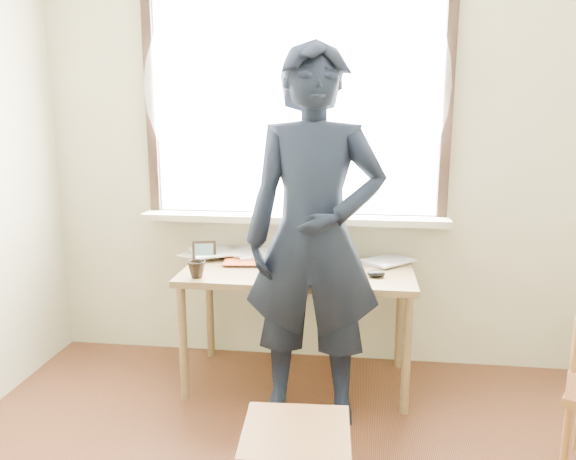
# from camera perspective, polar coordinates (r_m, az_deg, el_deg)

# --- Properties ---
(room_shell) EXTENTS (3.52, 4.02, 2.61)m
(room_shell) POSITION_cam_1_polar(r_m,az_deg,el_deg) (1.62, -0.41, 14.19)
(room_shell) COLOR beige
(room_shell) RESTS_ON ground
(desk) EXTENTS (1.29, 0.65, 0.69)m
(desk) POSITION_cam_1_polar(r_m,az_deg,el_deg) (3.20, 1.03, -5.20)
(desk) COLOR brown
(desk) RESTS_ON ground
(laptop) EXTENTS (0.31, 0.25, 0.21)m
(laptop) POSITION_cam_1_polar(r_m,az_deg,el_deg) (3.12, 2.61, -3.33)
(laptop) COLOR black
(laptop) RESTS_ON desk
(mug_white) EXTENTS (0.19, 0.19, 0.11)m
(mug_white) POSITION_cam_1_polar(r_m,az_deg,el_deg) (3.36, 0.47, -2.14)
(mug_white) COLOR white
(mug_white) RESTS_ON desk
(mug_dark) EXTENTS (0.12, 0.12, 0.09)m
(mug_dark) POSITION_cam_1_polar(r_m,az_deg,el_deg) (3.05, -9.26, -3.96)
(mug_dark) COLOR black
(mug_dark) RESTS_ON desk
(mouse) EXTENTS (0.10, 0.07, 0.04)m
(mouse) POSITION_cam_1_polar(r_m,az_deg,el_deg) (3.06, 8.94, -4.40)
(mouse) COLOR black
(mouse) RESTS_ON desk
(desk_clutter) EXTENTS (0.77, 0.49, 0.04)m
(desk_clutter) POSITION_cam_1_polar(r_m,az_deg,el_deg) (3.39, -2.86, -2.58)
(desk_clutter) COLOR white
(desk_clutter) RESTS_ON desk
(book_a) EXTENTS (0.27, 0.31, 0.02)m
(book_a) POSITION_cam_1_polar(r_m,az_deg,el_deg) (3.48, -5.75, -2.37)
(book_a) COLOR white
(book_a) RESTS_ON desk
(book_b) EXTENTS (0.34, 0.34, 0.02)m
(book_b) POSITION_cam_1_polar(r_m,az_deg,el_deg) (3.41, 8.94, -2.80)
(book_b) COLOR white
(book_b) RESTS_ON desk
(picture_frame) EXTENTS (0.14, 0.04, 0.11)m
(picture_frame) POSITION_cam_1_polar(r_m,az_deg,el_deg) (3.37, -8.51, -2.21)
(picture_frame) COLOR black
(picture_frame) RESTS_ON desk
(work_chair) EXTENTS (0.42, 0.40, 0.41)m
(work_chair) POSITION_cam_1_polar(r_m,az_deg,el_deg) (2.25, 0.83, -21.03)
(work_chair) COLOR #976431
(work_chair) RESTS_ON ground
(person) EXTENTS (0.70, 0.46, 1.90)m
(person) POSITION_cam_1_polar(r_m,az_deg,el_deg) (2.78, 2.67, -0.90)
(person) COLOR black
(person) RESTS_ON ground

